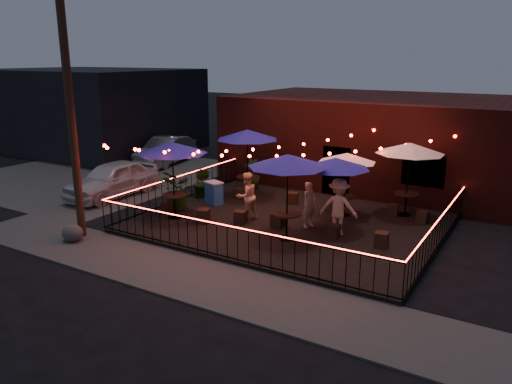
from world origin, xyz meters
TOP-DOWN VIEW (x-y plane):
  - ground at (0.00, 0.00)m, footprint 110.00×110.00m
  - patio at (0.00, 2.00)m, footprint 10.00×8.00m
  - sidewalk at (0.00, -3.25)m, footprint 18.00×2.50m
  - parking_lot at (-12.00, 4.00)m, footprint 11.00×12.00m
  - brick_building at (1.00, 9.99)m, footprint 14.00×8.00m
  - background_building at (-18.00, 9.00)m, footprint 12.00×9.00m
  - utility_pole at (-5.40, -2.60)m, footprint 0.26×0.26m
  - fence_front at (0.00, -2.00)m, footprint 10.00×0.04m
  - fence_left at (-5.00, 2.00)m, footprint 0.04×8.00m
  - fence_right at (5.00, 2.00)m, footprint 0.04×8.00m
  - festoon_lights at (-1.01, 1.70)m, footprint 10.02×8.72m
  - cafe_table_0 at (-3.80, 0.22)m, footprint 2.69×2.69m
  - cafe_table_1 at (-3.04, 3.95)m, footprint 2.87×2.87m
  - cafe_table_2 at (0.68, 0.35)m, footprint 3.20×3.20m
  - cafe_table_3 at (1.34, 3.62)m, footprint 2.47×2.47m
  - cafe_table_4 at (1.63, 1.86)m, footprint 2.48×2.48m
  - cafe_table_5 at (3.24, 4.80)m, footprint 3.20×3.20m
  - bistro_chair_0 at (-4.42, 0.49)m, footprint 0.40×0.40m
  - bistro_chair_1 at (-2.57, 0.28)m, footprint 0.54×0.54m
  - bistro_chair_2 at (-4.30, 3.31)m, footprint 0.41×0.41m
  - bistro_chair_3 at (-3.03, 3.48)m, footprint 0.42×0.42m
  - bistro_chair_4 at (-1.40, 0.87)m, footprint 0.46×0.46m
  - bistro_chair_5 at (-0.13, 1.25)m, footprint 0.40×0.40m
  - bistro_chair_6 at (-0.95, 3.99)m, footprint 0.49×0.49m
  - bistro_chair_7 at (0.77, 4.01)m, footprint 0.46×0.46m
  - bistro_chair_8 at (1.89, 1.31)m, footprint 0.37×0.37m
  - bistro_chair_9 at (3.47, 1.24)m, footprint 0.45×0.45m
  - bistro_chair_10 at (2.88, 4.57)m, footprint 0.37×0.37m
  - bistro_chair_11 at (4.00, 4.19)m, footprint 0.39×0.39m
  - patron_a at (0.77, 1.80)m, footprint 0.55×0.67m
  - patron_b at (-1.48, 1.40)m, footprint 0.90×1.01m
  - patron_c at (1.92, 1.57)m, footprint 1.33×0.91m
  - potted_shrub_a at (-4.27, 1.04)m, footprint 1.72×1.61m
  - potted_shrub_b at (-4.60, 2.88)m, footprint 0.82×0.73m
  - potted_shrub_c at (-3.61, 5.22)m, footprint 0.78×0.78m
  - cooler at (-3.60, 2.36)m, footprint 0.80×0.69m
  - boulder at (-5.26, -3.09)m, footprint 0.86×0.74m
  - car_white at (-8.22, 1.45)m, footprint 1.80×4.42m
  - car_silver at (-10.72, 7.70)m, footprint 2.39×4.73m

SIDE VIEW (x-z plane):
  - ground at x=0.00m, z-range 0.00..0.00m
  - parking_lot at x=-12.00m, z-range 0.00..0.02m
  - sidewalk at x=0.00m, z-range 0.00..0.05m
  - patio at x=0.00m, z-range 0.00..0.15m
  - boulder at x=-5.26m, z-range 0.00..0.63m
  - bistro_chair_10 at x=2.88m, z-range 0.15..0.56m
  - bistro_chair_0 at x=-4.42m, z-range 0.15..0.56m
  - bistro_chair_2 at x=-4.30m, z-range 0.15..0.56m
  - bistro_chair_8 at x=1.89m, z-range 0.15..0.58m
  - bistro_chair_7 at x=0.77m, z-range 0.15..0.58m
  - bistro_chair_11 at x=4.00m, z-range 0.15..0.58m
  - bistro_chair_3 at x=-3.03m, z-range 0.15..0.60m
  - bistro_chair_6 at x=-0.95m, z-range 0.15..0.60m
  - bistro_chair_4 at x=-1.40m, z-range 0.15..0.61m
  - bistro_chair_9 at x=3.47m, z-range 0.15..0.62m
  - bistro_chair_5 at x=-0.13m, z-range 0.15..0.63m
  - bistro_chair_1 at x=-2.57m, z-range 0.15..0.64m
  - cooler at x=-3.60m, z-range 0.16..1.05m
  - fence_front at x=0.00m, z-range 0.14..1.18m
  - fence_left at x=-5.00m, z-range 0.14..1.18m
  - fence_right at x=5.00m, z-range 0.14..1.18m
  - car_silver at x=-10.72m, z-range 0.00..1.49m
  - car_white at x=-8.22m, z-range 0.00..1.50m
  - potted_shrub_b at x=-4.60m, z-range 0.15..1.40m
  - potted_shrub_c at x=-3.61m, z-range 0.15..1.42m
  - potted_shrub_a at x=-4.27m, z-range 0.15..1.68m
  - patron_a at x=0.77m, z-range 0.15..1.71m
  - patron_b at x=-1.48m, z-range 0.15..1.86m
  - patron_c at x=1.92m, z-range 0.15..2.04m
  - brick_building at x=1.00m, z-range 0.00..4.00m
  - cafe_table_3 at x=1.34m, z-range 1.11..3.43m
  - cafe_table_4 at x=1.63m, z-range 1.18..3.66m
  - background_building at x=-18.00m, z-range 0.00..5.00m
  - festoon_lights at x=-1.01m, z-range 1.86..3.18m
  - cafe_table_5 at x=3.24m, z-range 1.26..3.94m
  - cafe_table_2 at x=0.68m, z-range 1.29..4.04m
  - cafe_table_0 at x=-3.80m, z-range 1.29..4.04m
  - cafe_table_1 at x=-3.04m, z-range 1.30..4.09m
  - utility_pole at x=-5.40m, z-range 0.00..8.00m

